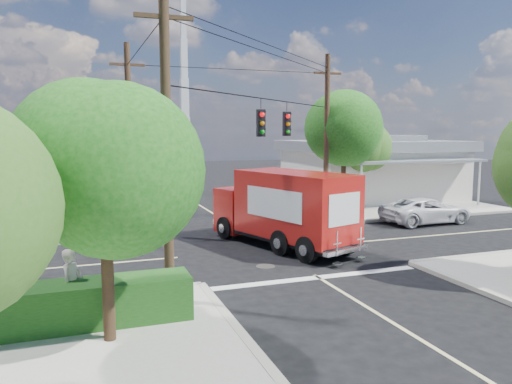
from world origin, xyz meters
name	(u,v)px	position (x,y,z in m)	size (l,w,h in m)	color
ground	(272,249)	(0.00, 0.00, 0.00)	(120.00, 120.00, 0.00)	black
sidewalk_ne	(360,201)	(10.88, 10.88, 0.07)	(14.12, 14.12, 0.14)	#A9A499
sidewalk_nw	(16,220)	(-10.88, 10.88, 0.07)	(14.12, 14.12, 0.14)	#A9A499
road_markings	(286,258)	(0.00, -1.47, 0.01)	(32.00, 32.00, 0.01)	beige
building_ne	(372,167)	(12.50, 11.97, 2.32)	(11.80, 10.20, 4.50)	white
radio_tower	(185,122)	(0.50, 20.00, 5.64)	(0.80, 0.80, 17.00)	silver
tree_sw_front	(104,159)	(-6.99, -7.54, 4.33)	(3.88, 3.78, 6.03)	#422D1C
tree_ne_front	(345,134)	(7.21, 6.76, 4.77)	(4.21, 4.14, 6.66)	#422D1C
tree_ne_back	(363,143)	(9.81, 8.96, 4.19)	(3.77, 3.66, 5.82)	#422D1C
palm_nw_front	(77,129)	(-7.50, 7.50, 5.04)	(3.01, 3.08, 5.59)	#422D1C
palm_nw_back	(36,136)	(-9.50, 9.00, 4.67)	(3.01, 3.08, 5.19)	#422D1C
utility_poles	(224,137)	(-1.58, 1.60, 4.67)	(12.00, 10.68, 9.00)	#473321
picket_fence	(73,295)	(-7.80, -5.60, 0.68)	(5.94, 0.06, 1.00)	silver
hedge_sw	(64,306)	(-8.00, -6.40, 0.69)	(6.20, 1.20, 1.10)	#144313
vending_boxes	(337,205)	(6.50, 6.20, 0.69)	(1.90, 0.50, 1.10)	#A8090D
delivery_truck	(284,209)	(0.65, 0.30, 1.66)	(4.48, 7.84, 3.26)	black
parked_car	(426,210)	(10.02, 2.81, 0.70)	(2.31, 5.00, 1.39)	silver
pedestrian	(72,285)	(-7.80, -6.03, 1.08)	(0.68, 0.45, 1.87)	beige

